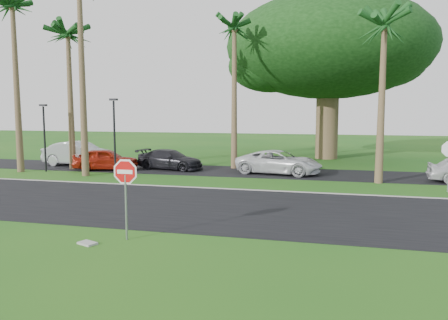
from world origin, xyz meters
TOP-DOWN VIEW (x-y plane):
  - ground at (0.00, 0.00)m, footprint 120.00×120.00m
  - road at (0.00, 2.00)m, footprint 120.00×8.00m
  - parking_strip at (0.00, 12.50)m, footprint 120.00×5.00m
  - curb at (0.00, 6.05)m, footprint 120.00×0.12m
  - stop_sign_near at (0.50, -3.00)m, footprint 1.05×0.07m
  - palm_left_far at (-13.00, 9.00)m, footprint 5.00×5.00m
  - palm_left_mid at (-10.50, 11.00)m, footprint 5.00×5.00m
  - palm_center at (0.00, 14.00)m, footprint 5.00×5.00m
  - palm_right_near at (9.00, 10.00)m, footprint 5.00×5.00m
  - canopy_tree at (6.00, 22.00)m, footprint 16.50×16.50m
  - streetlight_left at (-11.50, 9.50)m, footprint 0.45×0.25m
  - streetlight_right at (-6.00, 8.50)m, footprint 0.45×0.25m
  - car_silver at (-11.00, 12.58)m, footprint 5.32×2.15m
  - car_red at (-8.00, 10.98)m, footprint 4.49×2.68m
  - car_dark at (-4.03, 12.37)m, footprint 4.80×2.57m
  - car_minivan at (3.31, 12.06)m, footprint 5.57×3.22m
  - utility_slab at (-0.42, -3.71)m, footprint 0.64×0.53m

SIDE VIEW (x-z plane):
  - ground at x=0.00m, z-range 0.00..0.00m
  - road at x=0.00m, z-range 0.00..0.02m
  - parking_strip at x=0.00m, z-range 0.00..0.02m
  - curb at x=0.00m, z-range 0.00..0.06m
  - utility_slab at x=-0.42m, z-range 0.00..0.06m
  - car_dark at x=-4.03m, z-range 0.00..1.32m
  - car_red at x=-8.00m, z-range 0.00..1.43m
  - car_minivan at x=3.31m, z-range 0.00..1.46m
  - car_silver at x=-11.00m, z-range 0.00..1.72m
  - stop_sign_near at x=0.50m, z-range 0.46..3.09m
  - streetlight_left at x=-11.50m, z-range 0.33..4.67m
  - streetlight_right at x=-6.00m, z-range 0.33..4.97m
  - palm_right_near at x=9.00m, z-range 3.44..12.94m
  - palm_left_mid at x=-10.50m, z-range 3.68..13.68m
  - canopy_tree at x=6.00m, z-range 2.39..15.51m
  - palm_center at x=0.00m, z-range 3.91..14.41m
  - palm_left_far at x=-13.00m, z-range 4.38..15.88m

